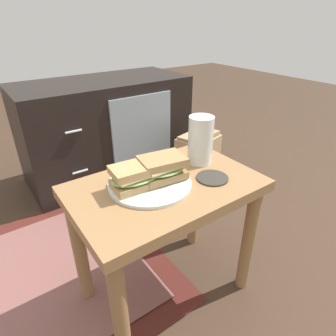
{
  "coord_description": "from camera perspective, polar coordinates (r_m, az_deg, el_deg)",
  "views": [
    {
      "loc": [
        -0.42,
        -0.59,
        0.9
      ],
      "look_at": [
        0.01,
        0.0,
        0.51
      ],
      "focal_mm": 30.66,
      "sensor_mm": 36.0,
      "label": 1
    }
  ],
  "objects": [
    {
      "name": "sandwich_back",
      "position": [
        0.84,
        -1.07,
        0.11
      ],
      "size": [
        0.15,
        0.11,
        0.07
      ],
      "color": "#9E7A4C",
      "rests_on": "plate"
    },
    {
      "name": "coaster",
      "position": [
        0.88,
        8.8,
        -1.94
      ],
      "size": [
        0.1,
        0.1,
        0.01
      ],
      "primitive_type": "cylinder",
      "color": "#332D28",
      "rests_on": "side_table"
    },
    {
      "name": "tv_cabinet",
      "position": [
        1.78,
        -12.11,
        7.56
      ],
      "size": [
        0.96,
        0.46,
        0.58
      ],
      "color": "black",
      "rests_on": "ground"
    },
    {
      "name": "beer_glass",
      "position": [
        0.95,
        6.48,
        5.33
      ],
      "size": [
        0.08,
        0.08,
        0.16
      ],
      "color": "silver",
      "rests_on": "side_table"
    },
    {
      "name": "plate",
      "position": [
        0.84,
        -3.64,
        -3.13
      ],
      "size": [
        0.25,
        0.25,
        0.01
      ],
      "primitive_type": "cylinder",
      "color": "silver",
      "rests_on": "side_table"
    },
    {
      "name": "side_table",
      "position": [
        0.9,
        -0.46,
        -8.06
      ],
      "size": [
        0.56,
        0.36,
        0.46
      ],
      "color": "olive",
      "rests_on": "ground"
    },
    {
      "name": "paper_bag",
      "position": [
        1.65,
        5.88,
        1.45
      ],
      "size": [
        0.26,
        0.21,
        0.33
      ],
      "color": "tan",
      "rests_on": "ground"
    },
    {
      "name": "area_rug",
      "position": [
        1.28,
        -25.25,
        -19.95
      ],
      "size": [
        0.98,
        0.88,
        0.01
      ],
      "color": "#4C1E19",
      "rests_on": "ground"
    },
    {
      "name": "ground_plane",
      "position": [
        1.16,
        -0.38,
        -22.92
      ],
      "size": [
        8.0,
        8.0,
        0.0
      ],
      "primitive_type": "plane",
      "color": "#3D2B1E"
    },
    {
      "name": "sandwich_front",
      "position": [
        0.81,
        -6.48,
        -1.65
      ],
      "size": [
        0.15,
        0.1,
        0.07
      ],
      "color": "tan",
      "rests_on": "plate"
    }
  ]
}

